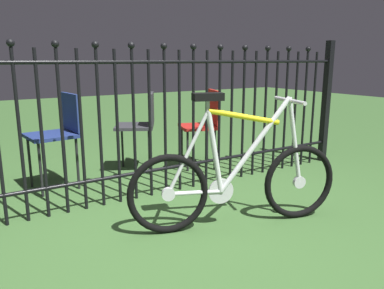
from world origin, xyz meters
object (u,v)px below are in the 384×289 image
at_px(chair_red, 205,121).
at_px(chair_navy, 59,129).
at_px(bicycle, 237,180).
at_px(chair_charcoal, 141,122).

relative_size(chair_red, chair_navy, 0.98).
relative_size(bicycle, chair_red, 1.77).
height_order(chair_charcoal, chair_navy, chair_navy).
height_order(bicycle, chair_navy, bicycle).
xyz_separation_m(bicycle, chair_charcoal, (0.00, 1.59, 0.19)).
bearing_deg(bicycle, chair_red, 64.65).
bearing_deg(chair_navy, bicycle, -60.86).
relative_size(chair_charcoal, chair_navy, 0.96).
distance_m(chair_red, chair_navy, 1.50).
distance_m(bicycle, chair_red, 1.54).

